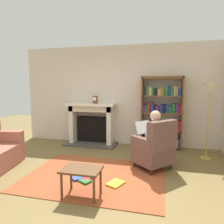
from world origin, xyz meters
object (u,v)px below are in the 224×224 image
object	(u,v)px
floor_lamp	(210,95)
fireplace	(92,123)
armchair_reading	(155,148)
mantel_clock	(95,100)
seated_reader	(151,137)
side_table	(82,173)
bookshelf	(162,114)

from	to	relation	value
floor_lamp	fireplace	bearing A→B (deg)	168.28
armchair_reading	mantel_clock	bearing A→B (deg)	-86.11
fireplace	seated_reader	world-z (taller)	fireplace
armchair_reading	side_table	distance (m)	1.61
mantel_clock	seated_reader	size ratio (longest dim) A/B	0.18
mantel_clock	seated_reader	distance (m)	2.08
floor_lamp	armchair_reading	bearing A→B (deg)	-142.38
fireplace	floor_lamp	size ratio (longest dim) A/B	0.83
seated_reader	side_table	xyz separation A→B (m)	(-0.91, -1.34, -0.26)
mantel_clock	floor_lamp	distance (m)	2.77
seated_reader	bookshelf	bearing A→B (deg)	-144.98
fireplace	mantel_clock	bearing A→B (deg)	-37.72
mantel_clock	side_table	distance (m)	2.81
bookshelf	armchair_reading	distance (m)	1.54
armchair_reading	seated_reader	world-z (taller)	seated_reader
mantel_clock	seated_reader	bearing A→B (deg)	-38.73
armchair_reading	seated_reader	xyz separation A→B (m)	(-0.09, 0.08, 0.20)
fireplace	mantel_clock	xyz separation A→B (m)	(0.13, -0.10, 0.64)
mantel_clock	bookshelf	bearing A→B (deg)	4.44
seated_reader	floor_lamp	distance (m)	1.60
armchair_reading	floor_lamp	bearing A→B (deg)	170.48
bookshelf	side_table	distance (m)	2.99
fireplace	bookshelf	xyz separation A→B (m)	(1.87, 0.04, 0.31)
fireplace	seated_reader	size ratio (longest dim) A/B	1.22
fireplace	armchair_reading	size ratio (longest dim) A/B	1.43
fireplace	floor_lamp	world-z (taller)	floor_lamp
bookshelf	seated_reader	bearing A→B (deg)	-97.83
mantel_clock	armchair_reading	world-z (taller)	mantel_clock
mantel_clock	side_table	size ratio (longest dim) A/B	0.36
side_table	floor_lamp	xyz separation A→B (m)	(2.08, 2.10, 1.06)
seated_reader	floor_lamp	size ratio (longest dim) A/B	0.68
fireplace	seated_reader	bearing A→B (deg)	-38.65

